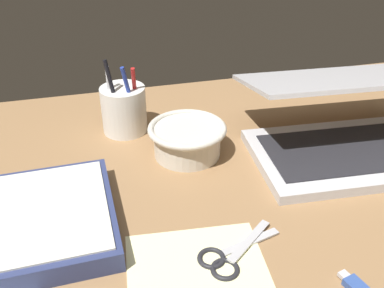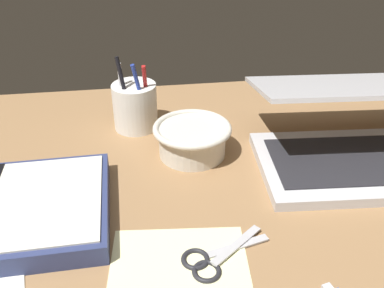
% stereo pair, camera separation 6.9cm
% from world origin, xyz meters
% --- Properties ---
extents(desk_top, '(1.40, 1.00, 0.02)m').
position_xyz_m(desk_top, '(0.00, 0.00, 0.01)').
color(desk_top, '#936D47').
rests_on(desk_top, ground).
extents(laptop, '(0.38, 0.32, 0.15)m').
position_xyz_m(laptop, '(0.28, 0.11, 0.07)').
color(laptop, silver).
rests_on(laptop, desk_top).
extents(bowl, '(0.15, 0.15, 0.06)m').
position_xyz_m(bowl, '(-0.01, 0.17, 0.05)').
color(bowl, silver).
rests_on(bowl, desk_top).
extents(pen_cup, '(0.09, 0.09, 0.16)m').
position_xyz_m(pen_cup, '(-0.11, 0.29, 0.07)').
color(pen_cup, white).
rests_on(pen_cup, desk_top).
extents(scissors, '(0.13, 0.09, 0.01)m').
position_xyz_m(scissors, '(-0.03, -0.10, 0.02)').
color(scissors, '#B7B7BC').
rests_on(scissors, desk_top).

